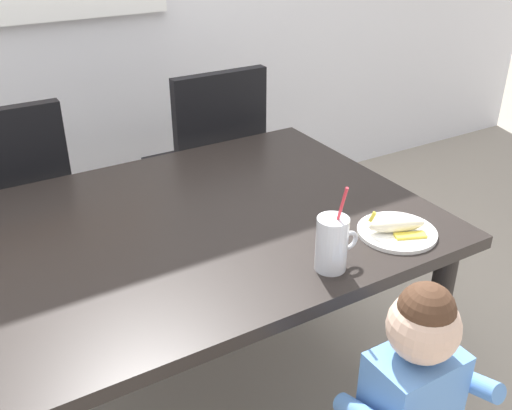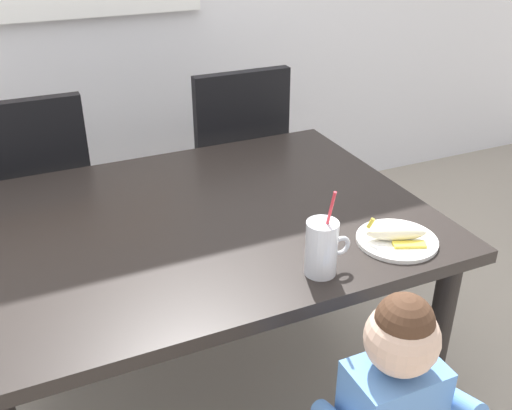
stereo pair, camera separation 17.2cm
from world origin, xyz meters
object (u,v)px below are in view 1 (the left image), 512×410
(toddler_standing, at_px, (413,392))
(peeled_banana, at_px, (397,225))
(snack_plate, at_px, (397,232))
(milk_cup, at_px, (332,246))
(dining_chair_left, at_px, (12,206))
(dining_table, at_px, (198,244))
(dining_chair_right, at_px, (210,158))

(toddler_standing, distance_m, peeled_banana, 0.48)
(snack_plate, bearing_deg, milk_cup, -171.17)
(snack_plate, bearing_deg, toddler_standing, -124.71)
(peeled_banana, bearing_deg, dining_chair_left, 128.56)
(dining_table, height_order, dining_chair_right, dining_chair_right)
(dining_chair_right, bearing_deg, toddler_standing, 82.27)
(toddler_standing, height_order, milk_cup, milk_cup)
(dining_chair_left, relative_size, peeled_banana, 5.52)
(dining_chair_left, distance_m, milk_cup, 1.34)
(dining_chair_left, bearing_deg, toddler_standing, 114.09)
(dining_chair_right, bearing_deg, dining_chair_left, 1.78)
(toddler_standing, bearing_deg, dining_table, 107.26)
(toddler_standing, relative_size, milk_cup, 3.35)
(milk_cup, height_order, snack_plate, milk_cup)
(dining_table, distance_m, snack_plate, 0.60)
(dining_chair_left, relative_size, toddler_standing, 1.15)
(peeled_banana, bearing_deg, dining_table, 140.95)
(toddler_standing, height_order, snack_plate, toddler_standing)
(dining_chair_right, height_order, milk_cup, milk_cup)
(dining_chair_left, bearing_deg, peeled_banana, 128.56)
(dining_table, xyz_separation_m, peeled_banana, (0.46, -0.37, 0.12))
(dining_table, height_order, toddler_standing, toddler_standing)
(dining_chair_right, distance_m, toddler_standing, 1.51)
(dining_table, relative_size, toddler_standing, 1.66)
(dining_chair_right, distance_m, snack_plate, 1.16)
(milk_cup, xyz_separation_m, peeled_banana, (0.27, 0.04, -0.04))
(dining_chair_left, xyz_separation_m, milk_cup, (0.62, -1.16, 0.24))
(dining_chair_right, distance_m, milk_cup, 1.23)
(dining_table, bearing_deg, milk_cup, -64.95)
(dining_chair_left, relative_size, snack_plate, 4.17)
(dining_chair_left, height_order, snack_plate, dining_chair_left)
(dining_chair_left, xyz_separation_m, peeled_banana, (0.89, -1.12, 0.21))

